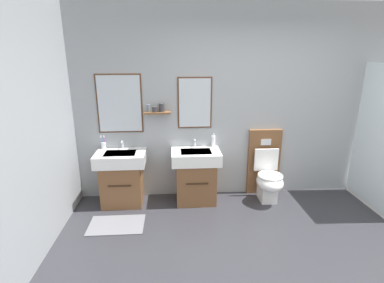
% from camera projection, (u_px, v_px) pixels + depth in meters
% --- Properties ---
extents(wall_back, '(5.18, 0.27, 2.73)m').
position_uv_depth(wall_back, '(247.00, 104.00, 4.21)').
color(wall_back, '#999EA3').
rests_on(wall_back, ground).
extents(bath_mat, '(0.68, 0.44, 0.01)m').
position_uv_depth(bath_mat, '(117.00, 225.00, 3.65)').
color(bath_mat, slate).
rests_on(bath_mat, ground).
extents(vanity_sink_left, '(0.68, 0.50, 0.76)m').
position_uv_depth(vanity_sink_left, '(122.00, 176.00, 4.11)').
color(vanity_sink_left, brown).
rests_on(vanity_sink_left, ground).
extents(tap_on_left_sink, '(0.03, 0.13, 0.11)m').
position_uv_depth(tap_on_left_sink, '(122.00, 143.00, 4.17)').
color(tap_on_left_sink, silver).
rests_on(tap_on_left_sink, vanity_sink_left).
extents(vanity_sink_right, '(0.68, 0.50, 0.76)m').
position_uv_depth(vanity_sink_right, '(196.00, 174.00, 4.18)').
color(vanity_sink_right, brown).
rests_on(vanity_sink_right, ground).
extents(tap_on_right_sink, '(0.03, 0.13, 0.11)m').
position_uv_depth(tap_on_right_sink, '(195.00, 142.00, 4.23)').
color(tap_on_right_sink, silver).
rests_on(tap_on_right_sink, vanity_sink_right).
extents(toilet, '(0.48, 0.62, 1.00)m').
position_uv_depth(toilet, '(267.00, 174.00, 4.27)').
color(toilet, brown).
rests_on(toilet, ground).
extents(toothbrush_cup, '(0.07, 0.07, 0.20)m').
position_uv_depth(toothbrush_cup, '(104.00, 145.00, 4.14)').
color(toothbrush_cup, silver).
rests_on(toothbrush_cup, vanity_sink_left).
extents(soap_dispenser, '(0.06, 0.06, 0.20)m').
position_uv_depth(soap_dispenser, '(213.00, 141.00, 4.24)').
color(soap_dispenser, white).
rests_on(soap_dispenser, vanity_sink_right).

